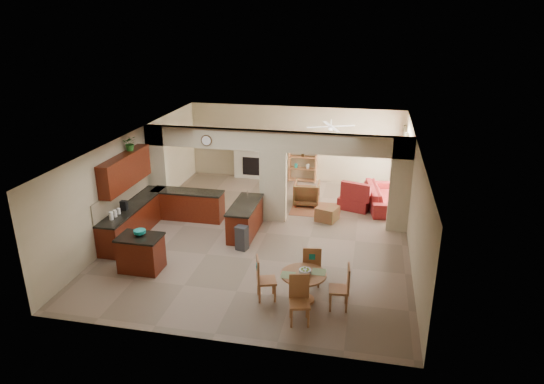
% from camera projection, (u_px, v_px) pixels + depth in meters
% --- Properties ---
extents(floor, '(10.00, 10.00, 0.00)m').
position_uv_depth(floor, '(266.00, 233.00, 14.08)').
color(floor, '#816C59').
rests_on(floor, ground).
extents(ceiling, '(10.00, 10.00, 0.00)m').
position_uv_depth(ceiling, '(266.00, 139.00, 13.10)').
color(ceiling, white).
rests_on(ceiling, wall_back).
extents(wall_back, '(8.00, 0.00, 8.00)m').
position_uv_depth(wall_back, '(295.00, 144.00, 18.18)').
color(wall_back, '#C2AF8E').
rests_on(wall_back, floor).
extents(wall_front, '(8.00, 0.00, 8.00)m').
position_uv_depth(wall_front, '(209.00, 277.00, 9.00)').
color(wall_front, '#C2AF8E').
rests_on(wall_front, floor).
extents(wall_left, '(0.00, 10.00, 10.00)m').
position_uv_depth(wall_left, '(134.00, 179.00, 14.35)').
color(wall_left, '#C2AF8E').
rests_on(wall_left, floor).
extents(wall_right, '(0.00, 10.00, 10.00)m').
position_uv_depth(wall_right, '(413.00, 198.00, 12.83)').
color(wall_right, '#C2AF8E').
rests_on(wall_right, floor).
extents(partition_left_pier, '(0.60, 0.25, 2.80)m').
position_uv_depth(partition_left_pier, '(158.00, 169.00, 15.21)').
color(partition_left_pier, '#C2AF8E').
rests_on(partition_left_pier, floor).
extents(partition_center_pier, '(0.80, 0.25, 2.20)m').
position_uv_depth(partition_center_pier, '(273.00, 186.00, 14.62)').
color(partition_center_pier, '#C2AF8E').
rests_on(partition_center_pier, floor).
extents(partition_right_pier, '(0.60, 0.25, 2.80)m').
position_uv_depth(partition_right_pier, '(400.00, 185.00, 13.81)').
color(partition_right_pier, '#C2AF8E').
rests_on(partition_right_pier, floor).
extents(partition_header, '(8.00, 0.25, 0.60)m').
position_uv_depth(partition_header, '(273.00, 141.00, 14.13)').
color(partition_header, '#C2AF8E').
rests_on(partition_header, partition_center_pier).
extents(kitchen_counter, '(2.52, 3.29, 1.48)m').
position_uv_depth(kitchen_counter, '(157.00, 213.00, 14.31)').
color(kitchen_counter, '#3F0D07').
rests_on(kitchen_counter, floor).
extents(upper_cabinets, '(0.35, 2.40, 0.90)m').
position_uv_depth(upper_cabinets, '(125.00, 170.00, 13.40)').
color(upper_cabinets, '#3F0D07').
rests_on(upper_cabinets, wall_left).
extents(peninsula, '(0.70, 1.85, 0.91)m').
position_uv_depth(peninsula, '(245.00, 219.00, 13.93)').
color(peninsula, '#3F0D07').
rests_on(peninsula, floor).
extents(wall_clock, '(0.34, 0.03, 0.34)m').
position_uv_depth(wall_clock, '(206.00, 141.00, 14.39)').
color(wall_clock, '#4F361A').
rests_on(wall_clock, partition_header).
extents(rug, '(1.60, 1.30, 0.01)m').
position_uv_depth(rug, '(316.00, 209.00, 15.78)').
color(rug, brown).
rests_on(rug, floor).
extents(fireplace, '(1.60, 0.35, 1.20)m').
position_uv_depth(fireplace, '(252.00, 162.00, 18.61)').
color(fireplace, beige).
rests_on(fireplace, floor).
extents(shelving_unit, '(1.00, 0.32, 1.80)m').
position_uv_depth(shelving_unit, '(303.00, 158.00, 18.12)').
color(shelving_unit, '#8F5D31').
rests_on(shelving_unit, floor).
extents(window_a, '(0.02, 0.90, 1.90)m').
position_uv_depth(window_a, '(407.00, 178.00, 15.02)').
color(window_a, white).
rests_on(window_a, wall_right).
extents(window_b, '(0.02, 0.90, 1.90)m').
position_uv_depth(window_b, '(404.00, 163.00, 16.58)').
color(window_b, white).
rests_on(window_b, wall_right).
extents(glazed_door, '(0.02, 0.70, 2.10)m').
position_uv_depth(glazed_door, '(405.00, 174.00, 15.85)').
color(glazed_door, white).
rests_on(glazed_door, wall_right).
extents(drape_a_left, '(0.10, 0.28, 2.30)m').
position_uv_depth(drape_a_left, '(407.00, 184.00, 14.48)').
color(drape_a_left, '#411E1A').
rests_on(drape_a_left, wall_right).
extents(drape_a_right, '(0.10, 0.28, 2.30)m').
position_uv_depth(drape_a_right, '(405.00, 172.00, 15.58)').
color(drape_a_right, '#411E1A').
rests_on(drape_a_right, wall_right).
extents(drape_b_left, '(0.10, 0.28, 2.30)m').
position_uv_depth(drape_b_left, '(404.00, 168.00, 16.04)').
color(drape_b_left, '#411E1A').
rests_on(drape_b_left, wall_right).
extents(drape_b_right, '(0.10, 0.28, 2.30)m').
position_uv_depth(drape_b_right, '(402.00, 158.00, 17.14)').
color(drape_b_right, '#411E1A').
rests_on(drape_b_right, wall_right).
extents(ceiling_fan, '(1.00, 1.00, 0.10)m').
position_uv_depth(ceiling_fan, '(331.00, 127.00, 15.66)').
color(ceiling_fan, white).
rests_on(ceiling_fan, ceiling).
extents(kitchen_island, '(1.05, 0.75, 0.91)m').
position_uv_depth(kitchen_island, '(141.00, 253.00, 11.94)').
color(kitchen_island, '#3F0D07').
rests_on(kitchen_island, floor).
extents(teal_bowl, '(0.29, 0.29, 0.14)m').
position_uv_depth(teal_bowl, '(140.00, 233.00, 11.82)').
color(teal_bowl, '#148981').
rests_on(teal_bowl, kitchen_island).
extents(trash_can, '(0.35, 0.32, 0.63)m').
position_uv_depth(trash_can, '(242.00, 239.00, 13.01)').
color(trash_can, '#2D2D30').
rests_on(trash_can, floor).
extents(dining_table, '(1.01, 1.01, 0.69)m').
position_uv_depth(dining_table, '(303.00, 282.00, 10.62)').
color(dining_table, '#8F5D31').
rests_on(dining_table, floor).
extents(fruit_bowl, '(0.27, 0.27, 0.14)m').
position_uv_depth(fruit_bowl, '(305.00, 272.00, 10.48)').
color(fruit_bowl, '#76A423').
rests_on(fruit_bowl, dining_table).
extents(sofa, '(2.47, 1.26, 0.69)m').
position_uv_depth(sofa, '(382.00, 196.00, 15.93)').
color(sofa, maroon).
rests_on(sofa, floor).
extents(chaise, '(1.16, 1.04, 0.39)m').
position_uv_depth(chaise, '(355.00, 202.00, 15.83)').
color(chaise, maroon).
rests_on(chaise, floor).
extents(armchair, '(0.88, 0.90, 0.78)m').
position_uv_depth(armchair, '(307.00, 193.00, 16.10)').
color(armchair, maroon).
rests_on(armchair, floor).
extents(ottoman, '(0.76, 0.76, 0.44)m').
position_uv_depth(ottoman, '(327.00, 214.00, 14.89)').
color(ottoman, maroon).
rests_on(ottoman, floor).
extents(plant, '(0.49, 0.46, 0.43)m').
position_uv_depth(plant, '(130.00, 143.00, 13.57)').
color(plant, '#1D5115').
rests_on(plant, upper_cabinets).
extents(chair_north, '(0.47, 0.47, 1.02)m').
position_uv_depth(chair_north, '(312.00, 264.00, 11.20)').
color(chair_north, '#8F5D31').
rests_on(chair_north, floor).
extents(chair_east, '(0.46, 0.46, 1.02)m').
position_uv_depth(chair_east, '(343.00, 286.00, 10.33)').
color(chair_east, '#8F5D31').
rests_on(chair_east, floor).
extents(chair_south, '(0.50, 0.50, 1.02)m').
position_uv_depth(chair_south, '(299.00, 297.00, 9.92)').
color(chair_south, '#8F5D31').
rests_on(chair_south, floor).
extents(chair_west, '(0.53, 0.53, 1.02)m').
position_uv_depth(chair_west, '(263.00, 277.00, 10.68)').
color(chair_west, '#8F5D31').
rests_on(chair_west, floor).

